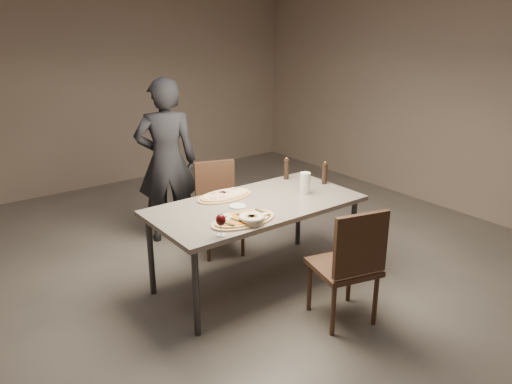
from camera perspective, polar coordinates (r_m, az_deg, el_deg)
room at (r=4.03m, az=-0.00°, el=7.40°), size 7.00×7.00×7.00m
dining_table at (r=4.23m, az=-0.00°, el=-2.01°), size 1.80×0.90×0.75m
zucchini_pizza at (r=3.84m, az=-1.43°, el=-3.11°), size 0.56×0.31×0.05m
ham_pizza at (r=4.35m, az=-3.59°, el=-0.41°), size 0.53×0.29×0.04m
bread_basket at (r=3.78m, az=-0.49°, el=-3.07°), size 0.20×0.20×0.07m
oil_dish at (r=4.12m, az=-2.11°, el=-1.65°), size 0.13×0.13×0.02m
pepper_mill_left at (r=4.83m, az=3.49°, el=2.66°), size 0.06×0.06×0.22m
pepper_mill_right at (r=4.72m, az=7.85°, el=2.13°), size 0.06×0.06×0.22m
carafe at (r=4.44m, az=5.63°, el=1.02°), size 0.09×0.09×0.19m
wine_glass at (r=3.56m, az=-4.04°, el=-3.29°), size 0.07×0.07×0.17m
side_plate at (r=3.91m, az=-2.88°, el=-2.92°), size 0.17×0.17×0.01m
chair_near at (r=3.78m, az=10.74°, el=-7.75°), size 0.55×0.55×0.95m
chair_far at (r=4.97m, az=-4.36°, el=-1.13°), size 0.53×0.53×0.89m
diner at (r=5.16m, az=-10.19°, el=3.44°), size 0.73×0.62×1.70m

